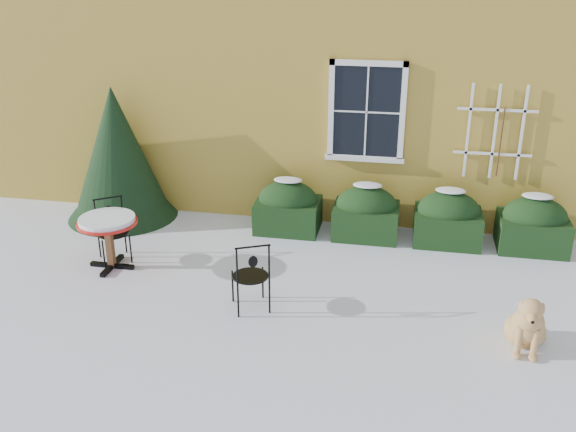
% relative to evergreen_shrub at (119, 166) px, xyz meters
% --- Properties ---
extents(ground, '(80.00, 80.00, 0.00)m').
position_rel_evergreen_shrub_xyz_m(ground, '(3.28, -2.58, -0.93)').
color(ground, white).
rests_on(ground, ground).
extents(house, '(12.40, 8.40, 6.40)m').
position_rel_evergreen_shrub_xyz_m(house, '(3.28, 4.42, 2.29)').
color(house, gold).
rests_on(house, ground).
extents(hedge_row, '(4.95, 0.80, 0.91)m').
position_rel_evergreen_shrub_xyz_m(hedge_row, '(4.93, -0.03, -0.52)').
color(hedge_row, black).
rests_on(hedge_row, ground).
extents(evergreen_shrub, '(1.90, 1.90, 2.30)m').
position_rel_evergreen_shrub_xyz_m(evergreen_shrub, '(0.00, 0.00, 0.00)').
color(evergreen_shrub, black).
rests_on(evergreen_shrub, ground).
extents(bistro_table, '(0.87, 0.87, 0.81)m').
position_rel_evergreen_shrub_xyz_m(bistro_table, '(0.68, -1.90, -0.26)').
color(bistro_table, black).
rests_on(bistro_table, ground).
extents(patio_chair_near, '(0.58, 0.58, 0.99)m').
position_rel_evergreen_shrub_xyz_m(patio_chair_near, '(3.00, -2.66, -0.43)').
color(patio_chair_near, black).
rests_on(patio_chair_near, ground).
extents(patio_chair_far, '(0.59, 0.59, 0.95)m').
position_rel_evergreen_shrub_xyz_m(patio_chair_far, '(0.60, -1.63, -0.45)').
color(patio_chair_far, black).
rests_on(patio_chair_far, ground).
extents(dog, '(0.54, 0.85, 0.77)m').
position_rel_evergreen_shrub_xyz_m(dog, '(6.39, -2.94, -0.62)').
color(dog, tan).
rests_on(dog, ground).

